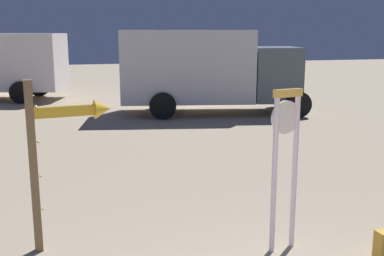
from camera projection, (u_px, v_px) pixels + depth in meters
The scene contains 3 objects.
standing_clock at pixel (285, 153), 6.05m from camera, with size 0.43×0.18×2.17m.
arrow_sign at pixel (61, 140), 6.09m from camera, with size 1.10×0.32×2.29m.
box_truck_near at pixel (206, 68), 16.53m from camera, with size 6.81×3.58×2.94m.
Camera 1 is at (-1.74, -3.14, 2.88)m, focal length 43.52 mm.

